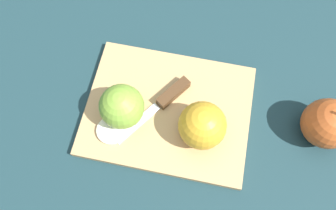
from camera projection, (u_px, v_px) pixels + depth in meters
ground_plane at (168, 112)px, 0.63m from camera, size 4.00×4.00×0.00m
cutting_board at (168, 110)px, 0.62m from camera, size 0.34×0.28×0.02m
apple_half_left at (202, 125)px, 0.56m from camera, size 0.08×0.08×0.08m
apple_half_right at (122, 106)px, 0.58m from camera, size 0.08×0.08×0.08m
knife at (166, 97)px, 0.62m from camera, size 0.09×0.16×0.02m
apple_slice at (111, 130)px, 0.60m from camera, size 0.05×0.05×0.01m
apple_whole at (327, 124)px, 0.57m from camera, size 0.09×0.09×0.10m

